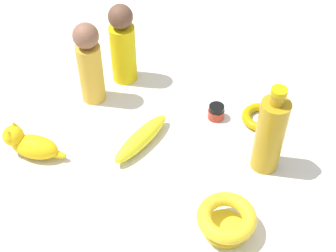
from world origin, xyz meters
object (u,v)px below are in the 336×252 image
at_px(nail_polish_jar, 216,112).
at_px(person_figure_child, 123,45).
at_px(banana, 141,138).
at_px(bangle, 261,117).
at_px(bottle_tall, 270,134).
at_px(bowl, 226,219).
at_px(cat_figurine, 30,144).
at_px(person_figure_adult, 89,64).

relative_size(nail_polish_jar, person_figure_child, 0.18).
relative_size(banana, nail_polish_jar, 4.51).
relative_size(bangle, bottle_tall, 0.43).
bearing_deg(person_figure_child, bowl, -117.46).
bearing_deg(cat_figurine, bottle_tall, -56.29).
bearing_deg(bangle, bowl, -163.02).
height_order(bowl, person_figure_adult, person_figure_adult).
distance_m(person_figure_child, cat_figurine, 0.36).
distance_m(bowl, person_figure_child, 0.56).
height_order(bottle_tall, person_figure_adult, same).
relative_size(nail_polish_jar, bangle, 0.42).
xyz_separation_m(nail_polish_jar, bowl, (-0.27, -0.20, 0.02)).
bearing_deg(bangle, person_figure_adult, 115.94).
distance_m(bangle, person_figure_child, 0.41).
relative_size(person_figure_child, bottle_tall, 1.00).
xyz_separation_m(bangle, cat_figurine, (-0.43, 0.38, 0.02)).
bearing_deg(nail_polish_jar, bowl, -143.79).
height_order(banana, bottle_tall, bottle_tall).
height_order(person_figure_child, person_figure_adult, same).
relative_size(person_figure_child, cat_figurine, 1.58).
height_order(nail_polish_jar, bangle, nail_polish_jar).
xyz_separation_m(banana, person_figure_adult, (0.05, 0.21, 0.09)).
xyz_separation_m(nail_polish_jar, person_figure_child, (-0.02, 0.29, 0.09)).
distance_m(banana, cat_figurine, 0.26).
xyz_separation_m(cat_figurine, bottle_tall, (0.30, -0.46, 0.07)).
relative_size(bangle, cat_figurine, 0.68).
bearing_deg(bowl, banana, 73.93).
bearing_deg(banana, cat_figurine, -46.92).
bearing_deg(bottle_tall, bowl, -173.48).
xyz_separation_m(nail_polish_jar, person_figure_adult, (-0.13, 0.30, 0.10)).
distance_m(nail_polish_jar, person_figure_adult, 0.34).
relative_size(nail_polish_jar, bottle_tall, 0.18).
distance_m(bowl, bottle_tall, 0.22).
relative_size(banana, person_figure_child, 0.83).
height_order(person_figure_child, bottle_tall, same).
bearing_deg(bottle_tall, nail_polish_jar, 69.59).
bearing_deg(nail_polish_jar, person_figure_adult, 114.03).
bearing_deg(banana, bowl, 73.04).
bearing_deg(nail_polish_jar, cat_figurine, 142.86).
height_order(bowl, bangle, bowl).
relative_size(bowl, person_figure_child, 0.53).
height_order(bangle, person_figure_child, person_figure_child).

